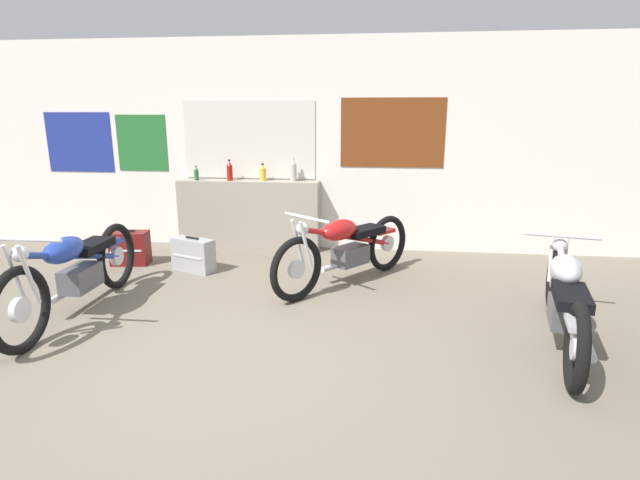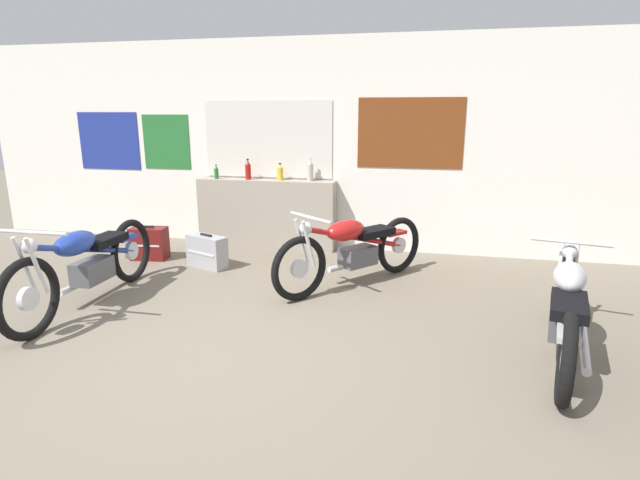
{
  "view_description": "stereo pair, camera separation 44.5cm",
  "coord_description": "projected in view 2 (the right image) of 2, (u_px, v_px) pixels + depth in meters",
  "views": [
    {
      "loc": [
        1.18,
        -3.26,
        1.85
      ],
      "look_at": [
        0.64,
        1.17,
        0.7
      ],
      "focal_mm": 28.0,
      "sensor_mm": 36.0,
      "label": 1
    },
    {
      "loc": [
        1.62,
        -3.18,
        1.85
      ],
      "look_at": [
        0.64,
        1.17,
        0.7
      ],
      "focal_mm": 28.0,
      "sensor_mm": 36.0,
      "label": 2
    }
  ],
  "objects": [
    {
      "name": "ground_plane",
      "position": [
        205.0,
        361.0,
        3.81
      ],
      "size": [
        24.0,
        24.0,
        0.0
      ],
      "primitive_type": "plane",
      "color": "#706656"
    },
    {
      "name": "wall_back",
      "position": [
        310.0,
        146.0,
        6.75
      ],
      "size": [
        10.0,
        0.07,
        2.8
      ],
      "color": "silver",
      "rests_on": "ground_plane"
    },
    {
      "name": "sill_counter",
      "position": [
        266.0,
        214.0,
        6.94
      ],
      "size": [
        1.94,
        0.28,
        0.95
      ],
      "color": "gray",
      "rests_on": "ground_plane"
    },
    {
      "name": "bottle_leftmost",
      "position": [
        216.0,
        172.0,
        6.92
      ],
      "size": [
        0.06,
        0.06,
        0.19
      ],
      "color": "#23662D",
      "rests_on": "sill_counter"
    },
    {
      "name": "bottle_left_center",
      "position": [
        248.0,
        170.0,
        6.82
      ],
      "size": [
        0.08,
        0.08,
        0.28
      ],
      "color": "maroon",
      "rests_on": "sill_counter"
    },
    {
      "name": "bottle_center",
      "position": [
        280.0,
        173.0,
        6.76
      ],
      "size": [
        0.09,
        0.09,
        0.23
      ],
      "color": "gold",
      "rests_on": "sill_counter"
    },
    {
      "name": "bottle_right_center",
      "position": [
        310.0,
        170.0,
        6.67
      ],
      "size": [
        0.09,
        0.09,
        0.32
      ],
      "color": "#B7B2A8",
      "rests_on": "sill_counter"
    },
    {
      "name": "motorcycle_red",
      "position": [
        353.0,
        248.0,
        5.39
      ],
      "size": [
        1.38,
        1.69,
        0.85
      ],
      "color": "black",
      "rests_on": "ground_plane"
    },
    {
      "name": "motorcycle_blue",
      "position": [
        86.0,
        263.0,
        4.82
      ],
      "size": [
        0.64,
        2.21,
        0.9
      ],
      "color": "black",
      "rests_on": "ground_plane"
    },
    {
      "name": "motorcycle_silver",
      "position": [
        567.0,
        307.0,
        3.83
      ],
      "size": [
        0.72,
        2.11,
        0.78
      ],
      "color": "black",
      "rests_on": "ground_plane"
    },
    {
      "name": "hard_case_silver",
      "position": [
        207.0,
        251.0,
        6.08
      ],
      "size": [
        0.57,
        0.39,
        0.42
      ],
      "color": "#9E9EA3",
      "rests_on": "ground_plane"
    },
    {
      "name": "hard_case_darkred",
      "position": [
        149.0,
        243.0,
        6.42
      ],
      "size": [
        0.47,
        0.31,
        0.44
      ],
      "color": "maroon",
      "rests_on": "ground_plane"
    }
  ]
}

